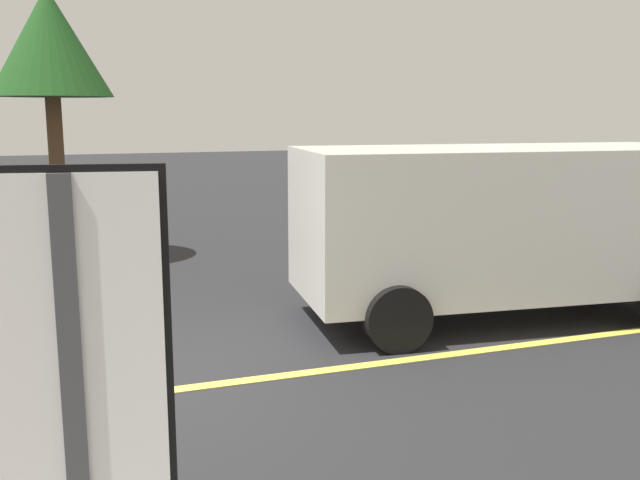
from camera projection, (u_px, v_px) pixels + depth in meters
name	position (u px, v px, depth m)	size (l,w,h in m)	color
ground_plane	(110.00, 399.00, 6.70)	(80.00, 80.00, 0.00)	#262628
lane_marking_centre	(400.00, 361.00, 7.69)	(28.00, 0.16, 0.01)	#E0D14C
speed_limit_sign	(76.00, 441.00, 1.96)	(0.54, 0.11, 2.52)	#4C4C51
white_van	(504.00, 221.00, 9.17)	(5.38, 2.68, 2.20)	silver
tree_left_verge	(49.00, 46.00, 12.18)	(2.06, 2.06, 4.72)	#513823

